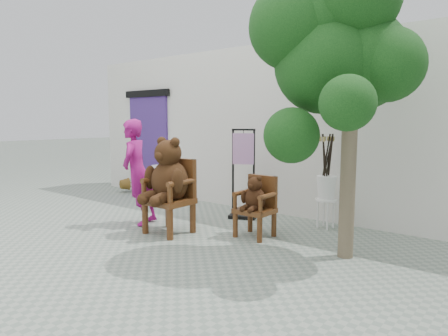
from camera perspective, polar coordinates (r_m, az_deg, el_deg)
name	(u,v)px	position (r m, az deg, el deg)	size (l,w,h in m)	color
ground_plane	(153,245)	(5.51, -10.15, -10.76)	(60.00, 60.00, 0.00)	gray
back_wall	(275,129)	(7.66, 7.33, 5.61)	(9.00, 1.00, 3.00)	silver
doorway	(149,142)	(9.22, -10.67, 3.65)	(1.40, 0.11, 2.33)	#412672
chair_big	(169,180)	(5.87, -7.90, -1.70)	(0.70, 0.74, 1.42)	#43230E
chair_small	(256,200)	(5.70, 4.58, -4.58)	(0.50, 0.48, 0.89)	#43230E
person	(138,172)	(6.46, -12.18, -0.63)	(0.61, 0.40, 1.67)	#931269
cafe_table	(166,178)	(8.57, -8.35, -1.40)	(0.60, 0.60, 0.70)	white
display_stand	(243,184)	(6.78, 2.77, -2.27)	(0.55, 0.50, 1.51)	black
stool_bucket	(326,187)	(6.29, 14.41, -2.64)	(0.32, 0.32, 1.45)	white
tree	(332,36)	(5.11, 15.14, 17.70)	(1.91, 1.84, 3.70)	brown
potted_plant	(131,182)	(9.48, -13.17, -1.96)	(0.43, 0.37, 0.48)	black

